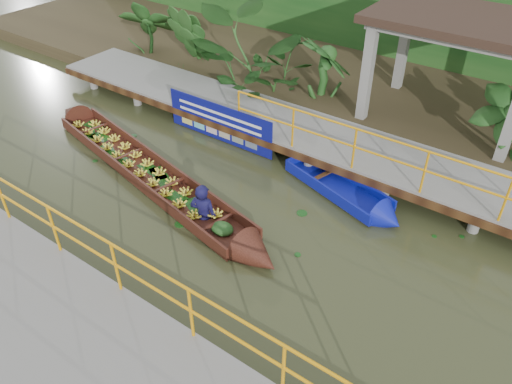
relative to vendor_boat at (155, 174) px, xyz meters
The scene contains 10 objects.
ground 1.65m from the vendor_boat, ahead, with size 80.00×80.00×0.00m, color #30341A.
land_strip 7.59m from the vendor_boat, 77.57° to the left, with size 30.00×8.00×0.45m, color #312818.
far_dock 3.74m from the vendor_boat, 63.67° to the left, with size 16.00×2.06×1.66m.
near_dock 5.03m from the vendor_boat, 58.40° to the right, with size 18.00×2.40×1.73m.
pavilion 8.17m from the vendor_boat, 53.29° to the left, with size 4.40×3.00×3.00m.
foliage_backdrop 10.20m from the vendor_boat, 80.64° to the left, with size 30.00×0.80×4.00m, color #154215.
vendor_boat is the anchor object (origin of this frame).
moored_blue_boat 4.82m from the vendor_boat, 24.13° to the left, with size 3.26×1.68×0.76m.
blue_banner 2.42m from the vendor_boat, 89.28° to the left, with size 3.35×0.04×1.05m.
tropical_plants 5.46m from the vendor_boat, 78.49° to the left, with size 14.59×1.59×1.98m.
Camera 1 is at (5.95, -6.36, 6.85)m, focal length 35.00 mm.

